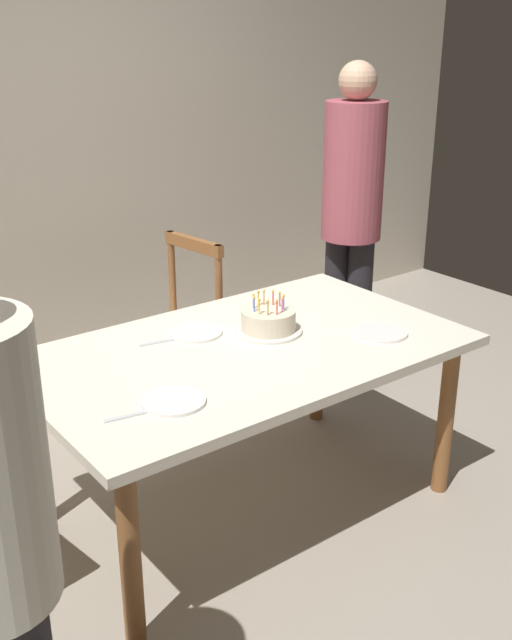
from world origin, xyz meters
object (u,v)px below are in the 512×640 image
at_px(birthday_cake, 268,321).
at_px(plate_near_celebrant, 173,401).
at_px(chair_spindle_back, 171,340).
at_px(plate_near_guest, 381,332).
at_px(dining_table, 246,365).
at_px(person_guest, 352,209).
at_px(plate_far_side, 196,332).

height_order(birthday_cake, plate_near_celebrant, birthday_cake).
bearing_deg(chair_spindle_back, plate_near_celebrant, -120.26).
bearing_deg(chair_spindle_back, plate_near_guest, -70.96).
xyz_separation_m(dining_table, plate_near_guest, (0.52, -0.23, 0.09)).
distance_m(dining_table, birthday_cake, 0.22).
distance_m(plate_near_celebrant, person_guest, 1.89).
distance_m(dining_table, plate_near_celebrant, 0.53).
relative_size(plate_far_side, person_guest, 0.12).
bearing_deg(plate_far_side, plate_near_celebrant, -130.07).
xyz_separation_m(birthday_cake, plate_near_guest, (0.35, -0.29, -0.04)).
distance_m(dining_table, plate_far_side, 0.26).
xyz_separation_m(plate_far_side, chair_spindle_back, (0.23, 0.61, -0.30)).
relative_size(dining_table, person_guest, 0.98).
bearing_deg(person_guest, chair_spindle_back, 169.57).
height_order(dining_table, chair_spindle_back, chair_spindle_back).
relative_size(plate_near_celebrant, plate_near_guest, 1.00).
bearing_deg(plate_near_guest, birthday_cake, 140.18).
xyz_separation_m(dining_table, chair_spindle_back, (0.15, 0.84, -0.21)).
distance_m(chair_spindle_back, person_guest, 1.19).
height_order(plate_near_celebrant, chair_spindle_back, chair_spindle_back).
relative_size(plate_far_side, plate_near_guest, 1.00).
bearing_deg(dining_table, birthday_cake, 21.67).
bearing_deg(plate_far_side, plate_near_guest, -37.38).
xyz_separation_m(dining_table, plate_near_celebrant, (-0.47, -0.23, 0.09)).
bearing_deg(dining_table, chair_spindle_back, 79.92).
bearing_deg(chair_spindle_back, dining_table, -100.08).
relative_size(birthday_cake, plate_near_guest, 1.27).
bearing_deg(chair_spindle_back, birthday_cake, -88.95).
xyz_separation_m(dining_table, person_guest, (1.18, 0.65, 0.34)).
relative_size(plate_near_guest, person_guest, 0.12).
distance_m(plate_far_side, chair_spindle_back, 0.71).
bearing_deg(birthday_cake, plate_near_guest, -39.82).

